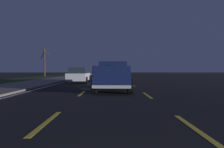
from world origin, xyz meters
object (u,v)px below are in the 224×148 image
Objects in this scene: sedan_blue at (112,72)px; sedan_white at (79,75)px; bare_tree_far at (45,62)px; pickup_truck at (113,75)px.

sedan_white is (-19.38, 3.43, 0.00)m from sedan_blue.
sedan_white is 0.80× the size of bare_tree_far.
sedan_white is at bearing -153.18° from bare_tree_far.
sedan_blue is 0.81× the size of bare_tree_far.
sedan_white is (7.25, 3.34, -0.20)m from pickup_truck.
sedan_white is at bearing 169.97° from sedan_blue.
pickup_truck is 1.25× the size of sedan_white.
sedan_white is at bearing 24.71° from pickup_truck.
bare_tree_far is (19.43, 9.82, 2.11)m from sedan_white.
bare_tree_far reaches higher than sedan_white.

